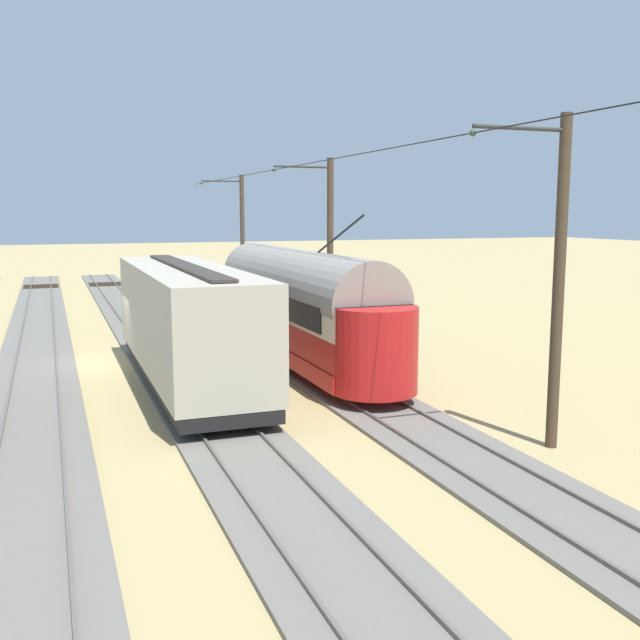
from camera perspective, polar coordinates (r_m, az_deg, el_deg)
ground_plane at (r=28.74m, az=-16.68°, el=-3.33°), size 220.00×220.00×0.00m
track_streetcar_siding at (r=30.30m, az=-3.19°, el=-2.28°), size 2.80×80.00×0.18m
track_adjacent_siding at (r=29.27m, az=-12.09°, el=-2.84°), size 2.80×80.00×0.18m
track_third_siding at (r=28.99m, az=-21.41°, el=-3.35°), size 2.80×80.00×0.18m
vintage_streetcar at (r=27.57m, az=-1.66°, el=1.29°), size 2.65×16.28×5.47m
boxcar_adjacent at (r=24.00m, az=-10.45°, el=-0.14°), size 2.96×12.63×3.85m
catenary_pole_foreground at (r=45.37m, az=-6.18°, el=6.45°), size 2.70×0.28×7.96m
catenary_pole_mid_near at (r=31.14m, az=0.70°, el=5.60°), size 2.70×0.28×7.96m
catenary_pole_mid_far at (r=18.09m, az=18.09°, el=3.10°), size 2.70×0.28×7.96m
overhead_wire_run at (r=24.01m, az=1.27°, el=12.57°), size 2.50×48.78×0.18m
switch_stand at (r=38.53m, az=-4.69°, el=0.99°), size 0.50×0.30×1.24m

